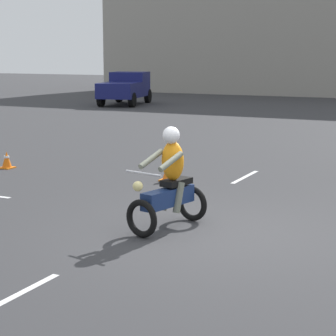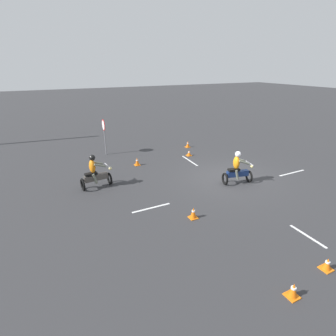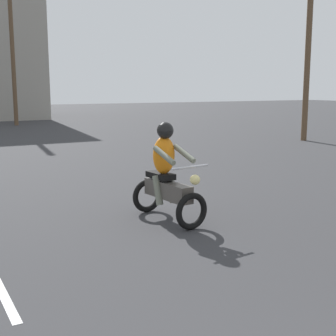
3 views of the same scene
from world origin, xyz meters
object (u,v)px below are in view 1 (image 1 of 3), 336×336
object	(u,v)px
traffic_cone_near_right	(168,171)
traffic_cone_near_left	(7,160)
motorcycle_rider_foreground	(169,184)
pickup_truck	(125,87)

from	to	relation	value
traffic_cone_near_right	traffic_cone_near_left	bearing A→B (deg)	-175.47
traffic_cone_near_left	traffic_cone_near_right	bearing A→B (deg)	4.53
motorcycle_rider_foreground	traffic_cone_near_right	bearing A→B (deg)	-50.82
traffic_cone_near_left	motorcycle_rider_foreground	bearing A→B (deg)	-28.15
pickup_truck	motorcycle_rider_foreground	bearing A→B (deg)	-71.30
motorcycle_rider_foreground	traffic_cone_near_left	world-z (taller)	motorcycle_rider_foreground
motorcycle_rider_foreground	traffic_cone_near_left	size ratio (longest dim) A/B	3.98
motorcycle_rider_foreground	traffic_cone_near_right	xyz separation A→B (m)	(-1.78, 3.56, -0.51)
motorcycle_rider_foreground	pickup_truck	size ratio (longest dim) A/B	0.37
traffic_cone_near_left	pickup_truck	bearing A→B (deg)	111.36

